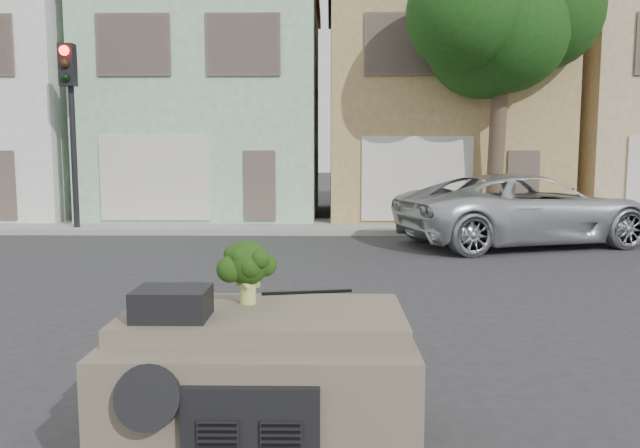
{
  "coord_description": "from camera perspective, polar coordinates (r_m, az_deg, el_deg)",
  "views": [
    {
      "loc": [
        0.45,
        -7.33,
        2.21
      ],
      "look_at": [
        0.33,
        0.5,
        1.3
      ],
      "focal_mm": 35.0,
      "sensor_mm": 36.0,
      "label": 1
    }
  ],
  "objects": [
    {
      "name": "ground_plane",
      "position": [
        7.67,
        -2.59,
        -10.12
      ],
      "size": [
        120.0,
        120.0,
        0.0
      ],
      "primitive_type": "plane",
      "color": "#303033",
      "rests_on": "ground"
    },
    {
      "name": "sidewalk",
      "position": [
        17.97,
        -0.59,
        -0.21
      ],
      "size": [
        40.0,
        3.0,
        0.15
      ],
      "primitive_type": "cube",
      "color": "gray",
      "rests_on": "ground"
    },
    {
      "name": "townhouse_white",
      "position": [
        24.7,
        -27.17,
        9.52
      ],
      "size": [
        7.2,
        8.2,
        7.55
      ],
      "primitive_type": "cube",
      "color": "white",
      "rests_on": "ground"
    },
    {
      "name": "townhouse_mint",
      "position": [
        22.24,
        -9.54,
        10.55
      ],
      "size": [
        7.2,
        8.2,
        7.55
      ],
      "primitive_type": "cube",
      "color": "#9CCDA5",
      "rests_on": "ground"
    },
    {
      "name": "townhouse_tan",
      "position": [
        22.18,
        10.24,
        10.55
      ],
      "size": [
        7.2,
        8.2,
        7.55
      ],
      "primitive_type": "cube",
      "color": "tan",
      "rests_on": "ground"
    },
    {
      "name": "silver_pickup",
      "position": [
        15.7,
        18.21,
        -1.81
      ],
      "size": [
        6.67,
        4.43,
        1.7
      ],
      "primitive_type": "imported",
      "rotation": [
        0.0,
        0.0,
        1.86
      ],
      "color": "#B7BABD",
      "rests_on": "ground"
    },
    {
      "name": "traffic_signal",
      "position": [
        18.21,
        -21.76,
        7.22
      ],
      "size": [
        0.4,
        0.4,
        5.1
      ],
      "primitive_type": "cube",
      "color": "black",
      "rests_on": "ground"
    },
    {
      "name": "tree_near",
      "position": [
        17.84,
        16.04,
        12.93
      ],
      "size": [
        4.4,
        4.0,
        8.5
      ],
      "primitive_type": "cube",
      "color": "#173E11",
      "rests_on": "ground"
    },
    {
      "name": "car_dashboard",
      "position": [
        4.66,
        -4.9,
        -14.13
      ],
      "size": [
        2.0,
        1.8,
        1.12
      ],
      "primitive_type": "cube",
      "color": "#675E4C",
      "rests_on": "ground"
    },
    {
      "name": "instrument_hump",
      "position": [
        4.23,
        -13.37,
        -7.07
      ],
      "size": [
        0.48,
        0.38,
        0.2
      ],
      "primitive_type": "cube",
      "color": "black",
      "rests_on": "car_dashboard"
    },
    {
      "name": "wiper_arm",
      "position": [
        4.84,
        -1.19,
        -6.25
      ],
      "size": [
        0.69,
        0.15,
        0.02
      ],
      "primitive_type": "cube",
      "rotation": [
        0.0,
        0.0,
        0.17
      ],
      "color": "black",
      "rests_on": "car_dashboard"
    },
    {
      "name": "broccoli",
      "position": [
        4.51,
        -6.64,
        -4.33
      ],
      "size": [
        0.54,
        0.54,
        0.47
      ],
      "primitive_type": "cube",
      "rotation": [
        0.0,
        0.0,
        2.48
      ],
      "color": "black",
      "rests_on": "car_dashboard"
    }
  ]
}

